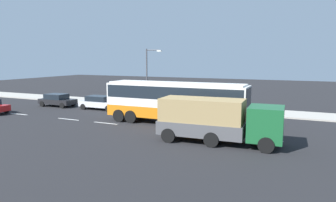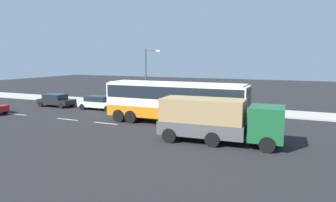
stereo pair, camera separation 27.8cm
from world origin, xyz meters
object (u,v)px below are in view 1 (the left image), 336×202
(pedestrian_at_crossing, at_px, (202,100))
(street_lamp, at_px, (148,73))
(cargo_truck, at_px, (217,119))
(pedestrian_near_curb, at_px, (235,103))
(car_black_sedan, at_px, (57,100))
(coach_bus, at_px, (175,98))
(car_silver_hatch, at_px, (100,102))

(pedestrian_at_crossing, bearing_deg, street_lamp, 149.33)
(cargo_truck, xyz_separation_m, pedestrian_near_curb, (-1.33, 11.69, -0.51))
(cargo_truck, bearing_deg, car_black_sedan, 157.67)
(car_black_sedan, xyz_separation_m, pedestrian_at_crossing, (16.38, 3.91, 0.36))
(coach_bus, bearing_deg, pedestrian_near_curb, 64.14)
(car_silver_hatch, bearing_deg, coach_bus, -18.22)
(cargo_truck, distance_m, car_silver_hatch, 17.24)
(cargo_truck, height_order, pedestrian_near_curb, cargo_truck)
(car_black_sedan, height_order, pedestrian_near_curb, pedestrian_near_curb)
(car_silver_hatch, xyz_separation_m, pedestrian_near_curb, (14.00, 3.86, 0.29))
(pedestrian_near_curb, relative_size, street_lamp, 0.25)
(car_silver_hatch, distance_m, pedestrian_at_crossing, 11.16)
(pedestrian_near_curb, bearing_deg, street_lamp, -99.33)
(coach_bus, relative_size, street_lamp, 1.88)
(cargo_truck, height_order, street_lamp, street_lamp)
(cargo_truck, bearing_deg, street_lamp, 131.88)
(coach_bus, xyz_separation_m, car_black_sedan, (-16.34, 3.24, -1.42))
(cargo_truck, bearing_deg, pedestrian_at_crossing, 110.01)
(coach_bus, distance_m, cargo_truck, 6.52)
(coach_bus, xyz_separation_m, cargo_truck, (4.83, -4.34, -0.60))
(cargo_truck, xyz_separation_m, car_silver_hatch, (-15.33, 7.83, -0.81))
(pedestrian_at_crossing, relative_size, street_lamp, 0.26)
(car_silver_hatch, relative_size, pedestrian_near_curb, 2.81)
(car_black_sedan, bearing_deg, car_silver_hatch, 2.30)
(coach_bus, xyz_separation_m, pedestrian_at_crossing, (0.04, 7.15, -1.06))
(car_black_sedan, distance_m, pedestrian_near_curb, 20.26)
(car_silver_hatch, xyz_separation_m, car_black_sedan, (-5.84, -0.26, -0.02))
(cargo_truck, distance_m, street_lamp, 16.00)
(car_silver_hatch, bearing_deg, cargo_truck, -26.87)
(pedestrian_near_curb, height_order, street_lamp, street_lamp)
(coach_bus, height_order, pedestrian_at_crossing, coach_bus)
(pedestrian_near_curb, relative_size, pedestrian_at_crossing, 0.95)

